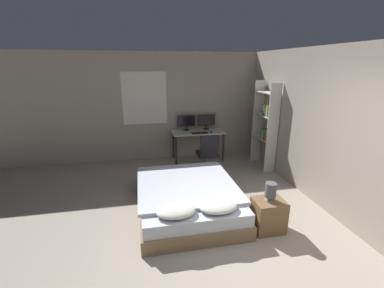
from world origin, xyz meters
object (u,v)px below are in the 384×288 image
object	(u,v)px
bed	(188,198)
bookshelf	(267,123)
computer_mouse	(211,132)
monitor_right	(207,121)
office_chair	(207,157)
keyboard	(200,133)
monitor_left	(186,122)
bedside_lamp	(271,191)
nightstand	(268,215)
desk	(198,136)

from	to	relation	value
bed	bookshelf	xyz separation A→B (m)	(2.16, 1.57, 0.86)
computer_mouse	monitor_right	bearing A→B (deg)	93.75
office_chair	monitor_right	bearing A→B (deg)	77.04
keyboard	computer_mouse	world-z (taller)	computer_mouse
monitor_left	bookshelf	world-z (taller)	bookshelf
bedside_lamp	keyboard	world-z (taller)	keyboard
nightstand	computer_mouse	world-z (taller)	computer_mouse
keyboard	computer_mouse	xyz separation A→B (m)	(0.29, 0.00, 0.01)
bedside_lamp	bookshelf	world-z (taller)	bookshelf
nightstand	office_chair	size ratio (longest dim) A/B	0.55
nightstand	bed	bearing A→B (deg)	145.14
monitor_right	monitor_left	bearing A→B (deg)	180.00
monitor_left	nightstand	bearing A→B (deg)	-79.06
office_chair	bookshelf	distance (m)	1.58
bed	computer_mouse	distance (m)	2.46
computer_mouse	bookshelf	bearing A→B (deg)	-27.97
nightstand	computer_mouse	xyz separation A→B (m)	(-0.08, 2.93, 0.53)
nightstand	bedside_lamp	size ratio (longest dim) A/B	1.77
monitor_left	office_chair	xyz separation A→B (m)	(0.32, -0.96, -0.64)
monitor_left	bookshelf	xyz separation A→B (m)	(1.72, -0.99, 0.11)
nightstand	monitor_left	world-z (taller)	monitor_left
monitor_right	office_chair	xyz separation A→B (m)	(-0.22, -0.96, -0.64)
nightstand	bookshelf	bearing A→B (deg)	65.12
bedside_lamp	bookshelf	distance (m)	2.59
nightstand	desk	bearing A→B (deg)	96.79
monitor_right	desk	bearing A→B (deg)	-144.54
keyboard	computer_mouse	size ratio (longest dim) A/B	5.82
monitor_right	computer_mouse	distance (m)	0.43
bed	bookshelf	distance (m)	2.80
bedside_lamp	computer_mouse	world-z (taller)	computer_mouse
keyboard	bookshelf	bearing A→B (deg)	-22.94
bedside_lamp	keyboard	xyz separation A→B (m)	(-0.37, 2.93, 0.12)
computer_mouse	office_chair	xyz separation A→B (m)	(-0.24, -0.58, -0.43)
office_chair	bookshelf	size ratio (longest dim) A/B	0.44
office_chair	desk	bearing A→B (deg)	93.67
monitor_left	keyboard	xyz separation A→B (m)	(0.27, -0.38, -0.21)
bedside_lamp	monitor_right	size ratio (longest dim) A/B	0.61
desk	bed	bearing A→B (deg)	-106.71
bed	computer_mouse	size ratio (longest dim) A/B	28.69
bedside_lamp	desk	xyz separation A→B (m)	(-0.37, 3.12, 0.00)
nightstand	desk	world-z (taller)	desk
bed	nightstand	distance (m)	1.32
computer_mouse	bedside_lamp	bearing A→B (deg)	-88.48
monitor_left	desk	bearing A→B (deg)	-35.46
bed	nightstand	size ratio (longest dim) A/B	4.07
nightstand	office_chair	world-z (taller)	office_chair
nightstand	monitor_left	xyz separation A→B (m)	(-0.64, 3.31, 0.74)
monitor_left	computer_mouse	size ratio (longest dim) A/B	6.57
bedside_lamp	monitor_right	world-z (taller)	monitor_right
bedside_lamp	desk	bearing A→B (deg)	96.79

